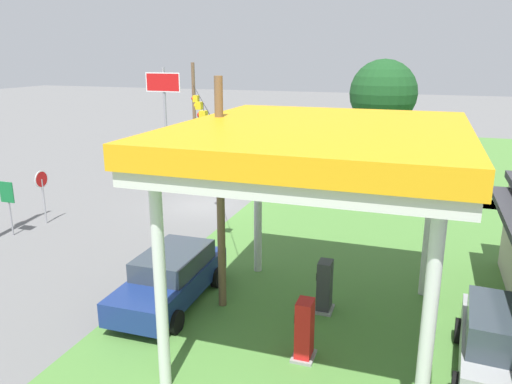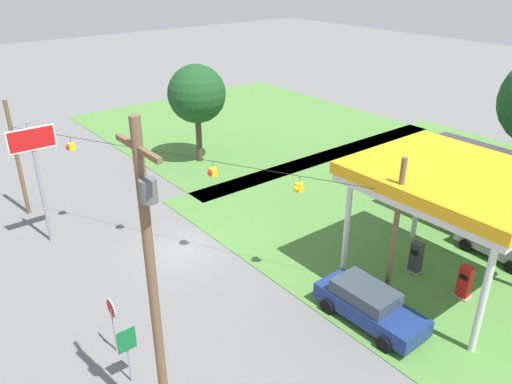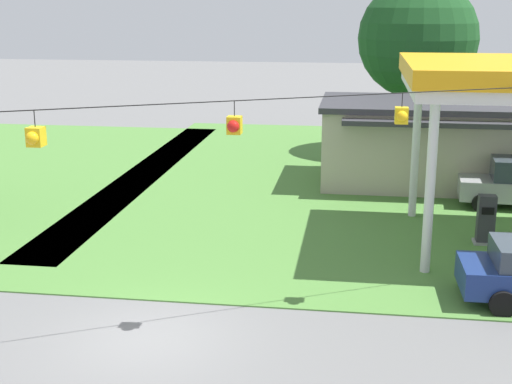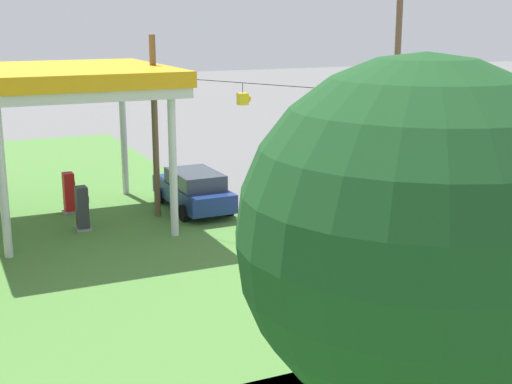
{
  "view_description": "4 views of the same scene",
  "coord_description": "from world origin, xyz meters",
  "px_view_note": "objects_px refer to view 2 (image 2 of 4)",
  "views": [
    {
      "loc": [
        22.48,
        10.52,
        7.6
      ],
      "look_at": [
        2.29,
        3.63,
        1.66
      ],
      "focal_mm": 35.0,
      "sensor_mm": 36.0,
      "label": 1
    },
    {
      "loc": [
        20.16,
        -10.89,
        14.12
      ],
      "look_at": [
        1.84,
        3.64,
        3.08
      ],
      "focal_mm": 35.0,
      "sensor_mm": 36.0,
      "label": 2
    },
    {
      "loc": [
        4.66,
        -14.68,
        7.59
      ],
      "look_at": [
        2.1,
        3.04,
        2.83
      ],
      "focal_mm": 50.0,
      "sensor_mm": 36.0,
      "label": 3
    },
    {
      "loc": [
        -16.64,
        12.76,
        7.67
      ],
      "look_at": [
        5.03,
        2.81,
        1.78
      ],
      "focal_mm": 50.0,
      "sensor_mm": 36.0,
      "label": 4
    }
  ],
  "objects_px": {
    "utility_pole_main": "(153,286)",
    "car_at_pumps_rear": "(502,240)",
    "tree_west_verge": "(197,94)",
    "route_sign": "(127,345)",
    "stop_sign_roadside": "(112,314)",
    "stop_sign_overhead": "(35,158)",
    "gas_station_canopy": "(456,182)",
    "car_at_pumps_front": "(369,304)",
    "fuel_pump_far": "(465,283)",
    "fuel_pump_near": "(416,258)"
  },
  "relations": [
    {
      "from": "car_at_pumps_rear",
      "to": "tree_west_verge",
      "type": "height_order",
      "value": "tree_west_verge"
    },
    {
      "from": "stop_sign_roadside",
      "to": "stop_sign_overhead",
      "type": "bearing_deg",
      "value": -4.3
    },
    {
      "from": "utility_pole_main",
      "to": "tree_west_verge",
      "type": "height_order",
      "value": "utility_pole_main"
    },
    {
      "from": "tree_west_verge",
      "to": "fuel_pump_far",
      "type": "bearing_deg",
      "value": 0.66
    },
    {
      "from": "fuel_pump_near",
      "to": "route_sign",
      "type": "xyz_separation_m",
      "value": [
        -2.18,
        -14.07,
        0.93
      ]
    },
    {
      "from": "route_sign",
      "to": "utility_pole_main",
      "type": "relative_size",
      "value": 0.22
    },
    {
      "from": "utility_pole_main",
      "to": "stop_sign_roadside",
      "type": "bearing_deg",
      "value": 175.56
    },
    {
      "from": "fuel_pump_far",
      "to": "car_at_pumps_front",
      "type": "height_order",
      "value": "fuel_pump_far"
    },
    {
      "from": "fuel_pump_near",
      "to": "gas_station_canopy",
      "type": "bearing_deg",
      "value": 0.07
    },
    {
      "from": "gas_station_canopy",
      "to": "tree_west_verge",
      "type": "bearing_deg",
      "value": -179.29
    },
    {
      "from": "fuel_pump_near",
      "to": "route_sign",
      "type": "distance_m",
      "value": 14.27
    },
    {
      "from": "stop_sign_roadside",
      "to": "utility_pole_main",
      "type": "bearing_deg",
      "value": 175.56
    },
    {
      "from": "car_at_pumps_front",
      "to": "fuel_pump_far",
      "type": "bearing_deg",
      "value": 69.81
    },
    {
      "from": "fuel_pump_near",
      "to": "tree_west_verge",
      "type": "relative_size",
      "value": 0.23
    },
    {
      "from": "utility_pole_main",
      "to": "car_at_pumps_rear",
      "type": "bearing_deg",
      "value": 86.74
    },
    {
      "from": "car_at_pumps_front",
      "to": "stop_sign_roadside",
      "type": "bearing_deg",
      "value": -119.12
    },
    {
      "from": "car_at_pumps_rear",
      "to": "route_sign",
      "type": "xyz_separation_m",
      "value": [
        -4.07,
        -18.72,
        0.75
      ]
    },
    {
      "from": "car_at_pumps_rear",
      "to": "stop_sign_roadside",
      "type": "height_order",
      "value": "stop_sign_roadside"
    },
    {
      "from": "gas_station_canopy",
      "to": "stop_sign_roadside",
      "type": "relative_size",
      "value": 3.29
    },
    {
      "from": "utility_pole_main",
      "to": "route_sign",
      "type": "bearing_deg",
      "value": 177.41
    },
    {
      "from": "car_at_pumps_front",
      "to": "tree_west_verge",
      "type": "distance_m",
      "value": 21.02
    },
    {
      "from": "stop_sign_roadside",
      "to": "utility_pole_main",
      "type": "xyz_separation_m",
      "value": [
        4.8,
        -0.37,
        4.2
      ]
    },
    {
      "from": "fuel_pump_far",
      "to": "tree_west_verge",
      "type": "xyz_separation_m",
      "value": [
        -21.74,
        -0.25,
        4.38
      ]
    },
    {
      "from": "fuel_pump_far",
      "to": "stop_sign_overhead",
      "type": "relative_size",
      "value": 0.24
    },
    {
      "from": "tree_west_verge",
      "to": "fuel_pump_near",
      "type": "bearing_deg",
      "value": 0.75
    },
    {
      "from": "fuel_pump_near",
      "to": "stop_sign_roadside",
      "type": "bearing_deg",
      "value": -106.04
    },
    {
      "from": "gas_station_canopy",
      "to": "car_at_pumps_rear",
      "type": "distance_m",
      "value": 6.42
    },
    {
      "from": "car_at_pumps_rear",
      "to": "tree_west_verge",
      "type": "distance_m",
      "value": 22.01
    },
    {
      "from": "fuel_pump_near",
      "to": "route_sign",
      "type": "relative_size",
      "value": 0.69
    },
    {
      "from": "car_at_pumps_rear",
      "to": "tree_west_verge",
      "type": "xyz_separation_m",
      "value": [
        -21.04,
        -4.91,
        4.2
      ]
    },
    {
      "from": "gas_station_canopy",
      "to": "fuel_pump_near",
      "type": "distance_m",
      "value": 4.74
    },
    {
      "from": "stop_sign_roadside",
      "to": "gas_station_canopy",
      "type": "bearing_deg",
      "value": -110.87
    },
    {
      "from": "stop_sign_roadside",
      "to": "stop_sign_overhead",
      "type": "xyz_separation_m",
      "value": [
        -10.21,
        0.77,
        3.07
      ]
    },
    {
      "from": "gas_station_canopy",
      "to": "car_at_pumps_rear",
      "type": "xyz_separation_m",
      "value": [
        0.6,
        4.65,
        -4.38
      ]
    },
    {
      "from": "stop_sign_roadside",
      "to": "fuel_pump_far",
      "type": "bearing_deg",
      "value": -115.41
    },
    {
      "from": "fuel_pump_near",
      "to": "utility_pole_main",
      "type": "bearing_deg",
      "value": -86.69
    },
    {
      "from": "car_at_pumps_front",
      "to": "stop_sign_overhead",
      "type": "relative_size",
      "value": 0.72
    },
    {
      "from": "stop_sign_overhead",
      "to": "route_sign",
      "type": "height_order",
      "value": "stop_sign_overhead"
    },
    {
      "from": "tree_west_verge",
      "to": "car_at_pumps_rear",
      "type": "bearing_deg",
      "value": 13.13
    },
    {
      "from": "gas_station_canopy",
      "to": "utility_pole_main",
      "type": "bearing_deg",
      "value": -91.92
    },
    {
      "from": "route_sign",
      "to": "stop_sign_roadside",
      "type": "bearing_deg",
      "value": 172.48
    },
    {
      "from": "fuel_pump_far",
      "to": "stop_sign_overhead",
      "type": "height_order",
      "value": "stop_sign_overhead"
    },
    {
      "from": "fuel_pump_far",
      "to": "route_sign",
      "type": "xyz_separation_m",
      "value": [
        -4.77,
        -14.07,
        0.93
      ]
    },
    {
      "from": "stop_sign_roadside",
      "to": "route_sign",
      "type": "height_order",
      "value": "stop_sign_roadside"
    },
    {
      "from": "stop_sign_roadside",
      "to": "utility_pole_main",
      "type": "height_order",
      "value": "utility_pole_main"
    },
    {
      "from": "stop_sign_roadside",
      "to": "fuel_pump_near",
      "type": "bearing_deg",
      "value": -106.04
    },
    {
      "from": "fuel_pump_far",
      "to": "stop_sign_overhead",
      "type": "xyz_separation_m",
      "value": [
        -16.78,
        -13.06,
        4.1
      ]
    },
    {
      "from": "gas_station_canopy",
      "to": "stop_sign_roadside",
      "type": "height_order",
      "value": "gas_station_canopy"
    },
    {
      "from": "gas_station_canopy",
      "to": "tree_west_verge",
      "type": "distance_m",
      "value": 20.44
    },
    {
      "from": "fuel_pump_far",
      "to": "car_at_pumps_rear",
      "type": "relative_size",
      "value": 0.39
    }
  ]
}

